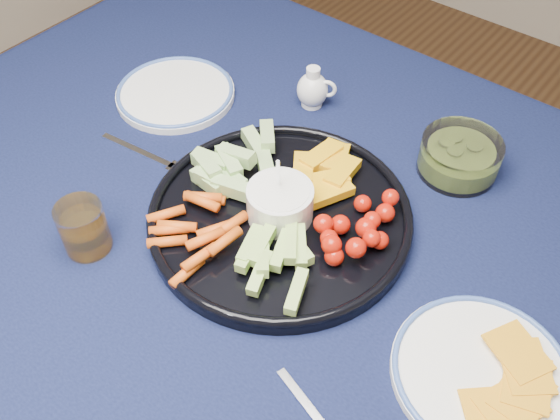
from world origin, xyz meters
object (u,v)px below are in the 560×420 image
Objects in this scene: cheese_plate at (482,371)px; side_plate_extra at (175,93)px; crudite_platter at (279,211)px; juice_tumbler at (84,230)px; pickle_bowl at (459,158)px; dining_table at (337,297)px; creamer_pitcher at (313,89)px.

cheese_plate is 0.72m from side_plate_extra.
crudite_platter is 0.28m from juice_tumbler.
crudite_platter is at bearing -120.32° from pickle_bowl.
side_plate_extra is at bearing -163.54° from pickle_bowl.
creamer_pitcher reaches higher than dining_table.
cheese_plate is at bearing -9.52° from dining_table.
dining_table is at bearing 33.81° from juice_tumbler.
crudite_platter is at bearing 48.16° from juice_tumbler.
crudite_platter reaches higher than creamer_pitcher.
creamer_pitcher is at bearing 82.95° from juice_tumbler.
crudite_platter is (-0.12, 0.00, 0.11)m from dining_table.
dining_table is 21.31× the size of creamer_pitcher.
creamer_pitcher is 0.57m from cheese_plate.
side_plate_extra is at bearing 164.63° from dining_table.
pickle_bowl is 0.58× the size of cheese_plate.
crudite_platter is 5.07× the size of creamer_pitcher.
juice_tumbler is at bearing -97.05° from creamer_pitcher.
crudite_platter reaches higher than cheese_plate.
pickle_bowl is at bearing 1.65° from creamer_pitcher.
crudite_platter reaches higher than side_plate_extra.
juice_tumbler is (-0.54, -0.17, 0.02)m from cheese_plate.
dining_table is 20.74× the size of juice_tumbler.
dining_table is 12.88× the size of pickle_bowl.
side_plate_extra reaches higher than dining_table.
pickle_bowl is (0.29, 0.01, -0.01)m from creamer_pitcher.
pickle_bowl reaches higher than cheese_plate.
creamer_pitcher is 0.25m from side_plate_extra.
creamer_pitcher is (-0.13, 0.26, 0.01)m from crudite_platter.
cheese_plate is 1.03× the size of side_plate_extra.
creamer_pitcher is (-0.25, 0.27, 0.12)m from dining_table.
crudite_platter is 0.36m from cheese_plate.
juice_tumbler reaches higher than cheese_plate.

